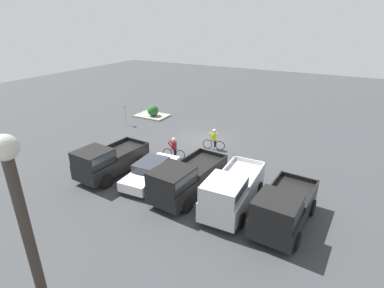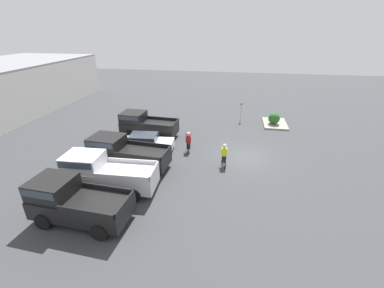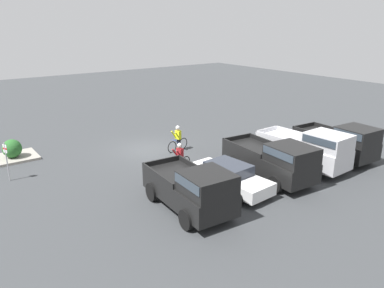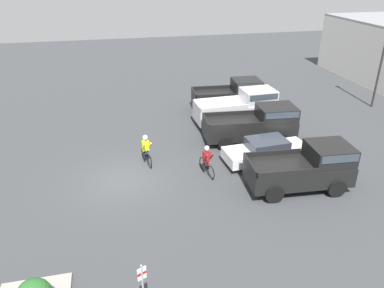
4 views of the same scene
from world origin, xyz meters
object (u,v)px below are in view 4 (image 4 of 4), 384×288
object	(u,v)px
fire_lane_sign	(143,286)
sedan_0	(266,151)
pickup_truck_1	(241,107)
pickup_truck_2	(257,123)
cyclist_0	(207,160)
cyclist_1	(146,149)
pickup_truck_3	(307,166)
pickup_truck_0	(232,94)

from	to	relation	value
fire_lane_sign	sedan_0	bearing A→B (deg)	138.31
pickup_truck_1	pickup_truck_2	bearing A→B (deg)	-0.20
cyclist_0	cyclist_1	bearing A→B (deg)	-122.67
sedan_0	cyclist_1	xyz separation A→B (m)	(-1.37, -6.48, 0.18)
fire_lane_sign	pickup_truck_1	bearing A→B (deg)	150.03
pickup_truck_2	pickup_truck_3	world-z (taller)	pickup_truck_2
pickup_truck_0	fire_lane_sign	size ratio (longest dim) A/B	2.41
sedan_0	cyclist_1	bearing A→B (deg)	-101.94
pickup_truck_1	sedan_0	size ratio (longest dim) A/B	1.15
cyclist_0	cyclist_1	world-z (taller)	cyclist_1
cyclist_1	sedan_0	bearing A→B (deg)	78.06
pickup_truck_1	cyclist_0	bearing A→B (deg)	-33.52
pickup_truck_0	pickup_truck_2	world-z (taller)	pickup_truck_0
cyclist_0	cyclist_1	distance (m)	3.49
pickup_truck_2	cyclist_0	world-z (taller)	pickup_truck_2
pickup_truck_1	cyclist_0	distance (m)	7.36
pickup_truck_2	fire_lane_sign	world-z (taller)	pickup_truck_2
cyclist_0	pickup_truck_3	bearing A→B (deg)	62.28
pickup_truck_2	cyclist_1	distance (m)	7.13
sedan_0	pickup_truck_0	bearing A→B (deg)	174.50
pickup_truck_1	cyclist_0	size ratio (longest dim) A/B	3.18
pickup_truck_0	fire_lane_sign	bearing A→B (deg)	-26.56
pickup_truck_2	pickup_truck_1	bearing A→B (deg)	179.80
pickup_truck_3	cyclist_0	bearing A→B (deg)	-117.72
pickup_truck_0	cyclist_0	size ratio (longest dim) A/B	2.95
cyclist_1	fire_lane_sign	size ratio (longest dim) A/B	0.83
sedan_0	pickup_truck_3	bearing A→B (deg)	17.00
cyclist_1	pickup_truck_3	bearing A→B (deg)	60.24
pickup_truck_1	sedan_0	world-z (taller)	pickup_truck_1
pickup_truck_0	sedan_0	xyz separation A→B (m)	(8.37, -0.81, -0.47)
pickup_truck_2	pickup_truck_3	size ratio (longest dim) A/B	1.12
pickup_truck_2	cyclist_1	world-z (taller)	pickup_truck_2
pickup_truck_2	cyclist_0	distance (m)	5.22
pickup_truck_2	cyclist_1	xyz separation A→B (m)	(1.39, -6.99, -0.28)
pickup_truck_3	cyclist_1	distance (m)	8.46
pickup_truck_3	cyclist_0	distance (m)	4.98
pickup_truck_3	sedan_0	bearing A→B (deg)	-163.00
pickup_truck_2	pickup_truck_3	distance (m)	5.60
pickup_truck_1	sedan_0	xyz separation A→B (m)	(5.61, -0.52, -0.50)
pickup_truck_3	cyclist_0	xyz separation A→B (m)	(-2.31, -4.40, -0.32)
pickup_truck_0	pickup_truck_3	size ratio (longest dim) A/B	1.00
pickup_truck_0	sedan_0	world-z (taller)	pickup_truck_0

